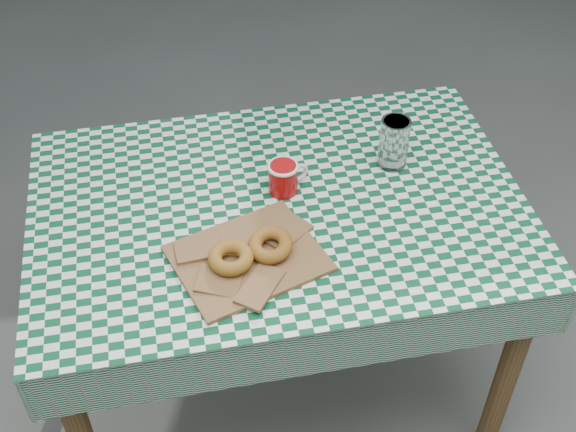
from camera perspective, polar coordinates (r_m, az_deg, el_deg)
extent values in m
plane|color=#575651|center=(2.57, -5.37, -9.47)|extent=(60.00, 60.00, 0.00)
cube|color=brown|center=(2.18, -0.66, -6.48)|extent=(1.27, 0.88, 0.75)
cube|color=#0A4626|center=(1.90, -0.75, 0.89)|extent=(1.29, 0.90, 0.01)
cube|color=brown|center=(1.76, -3.05, -3.15)|extent=(0.40, 0.36, 0.02)
torus|color=#99641F|center=(1.72, -4.38, -3.19)|extent=(0.14, 0.14, 0.03)
torus|color=#9A681F|center=(1.75, -1.35, -2.21)|extent=(0.15, 0.15, 0.03)
cylinder|color=silver|center=(2.00, 8.05, 5.52)|extent=(0.10, 0.10, 0.14)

